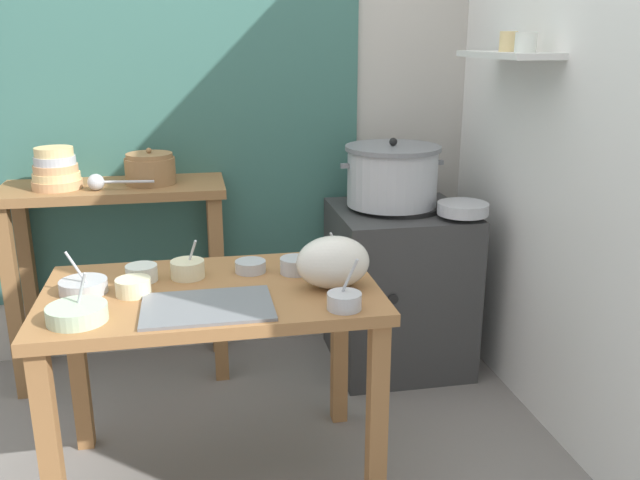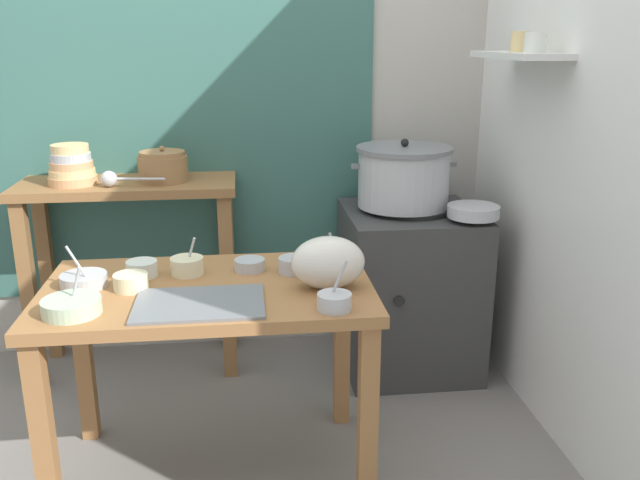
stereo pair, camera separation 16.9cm
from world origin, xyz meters
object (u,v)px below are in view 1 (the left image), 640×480
at_px(prep_table, 213,319).
at_px(wide_pan, 463,209).
at_px(stove_block, 398,286).
at_px(steamer_pot, 392,175).
at_px(prep_bowl_1, 141,272).
at_px(prep_bowl_5, 295,265).
at_px(clay_pot, 150,169).
at_px(prep_bowl_2, 250,266).
at_px(serving_tray, 207,307).
at_px(prep_bowl_3, 83,286).
at_px(prep_bowl_7, 339,259).
at_px(back_shelf_table, 117,233).
at_px(ladle, 98,182).
at_px(prep_bowl_0, 77,313).
at_px(prep_bowl_4, 187,268).
at_px(prep_bowl_6, 133,286).
at_px(prep_bowl_8, 344,300).
at_px(bowl_stack_enamel, 56,170).
at_px(plastic_bag, 333,262).

bearing_deg(prep_table, wide_pan, 26.12).
distance_m(stove_block, steamer_pot, 0.54).
xyz_separation_m(prep_bowl_1, prep_bowl_5, (0.53, -0.02, -0.00)).
distance_m(clay_pot, prep_bowl_2, 0.85).
distance_m(serving_tray, prep_bowl_3, 0.44).
bearing_deg(prep_bowl_7, prep_bowl_5, -174.65).
distance_m(back_shelf_table, prep_bowl_5, 1.04).
bearing_deg(ladle, prep_bowl_0, -88.00).
bearing_deg(ladle, prep_bowl_4, -61.52).
xyz_separation_m(prep_bowl_4, prep_bowl_6, (-0.17, -0.13, -0.00)).
height_order(ladle, prep_bowl_5, ladle).
xyz_separation_m(prep_bowl_6, prep_bowl_7, (0.71, 0.12, 0.00)).
xyz_separation_m(wide_pan, prep_bowl_0, (-1.50, -0.74, -0.06)).
height_order(clay_pot, prep_bowl_2, clay_pot).
bearing_deg(prep_bowl_4, prep_bowl_6, -143.00).
xyz_separation_m(back_shelf_table, ladle, (-0.04, -0.10, 0.26)).
bearing_deg(prep_bowl_0, prep_bowl_1, 62.31).
bearing_deg(prep_table, prep_bowl_2, 44.41).
bearing_deg(prep_bowl_8, prep_bowl_5, 105.20).
distance_m(bowl_stack_enamel, prep_bowl_7, 1.31).
bearing_deg(steamer_pot, serving_tray, -132.82).
relative_size(prep_bowl_1, prep_bowl_8, 0.65).
distance_m(wide_pan, prep_bowl_7, 0.77).
bearing_deg(back_shelf_table, serving_tray, -70.70).
xyz_separation_m(back_shelf_table, prep_bowl_5, (0.68, -0.78, 0.07)).
height_order(plastic_bag, prep_bowl_7, plastic_bag).
distance_m(prep_bowl_4, prep_bowl_7, 0.54).
bearing_deg(back_shelf_table, steamer_pot, -5.10).
height_order(steamer_pot, plastic_bag, steamer_pot).
height_order(serving_tray, plastic_bag, plastic_bag).
bearing_deg(prep_bowl_6, serving_tray, -35.07).
xyz_separation_m(steamer_pot, prep_bowl_2, (-0.71, -0.63, -0.17)).
bearing_deg(prep_bowl_0, prep_bowl_7, 19.92).
distance_m(prep_bowl_3, prep_bowl_6, 0.17).
relative_size(bowl_stack_enamel, prep_bowl_4, 1.48).
bearing_deg(prep_bowl_7, prep_bowl_0, -160.08).
relative_size(plastic_bag, prep_bowl_1, 2.28).
bearing_deg(wide_pan, prep_bowl_1, -162.44).
bearing_deg(wide_pan, prep_bowl_0, -153.81).
xyz_separation_m(back_shelf_table, prep_bowl_0, (-0.01, -1.07, 0.07)).
bearing_deg(wide_pan, serving_tray, -147.63).
bearing_deg(prep_bowl_2, prep_bowl_4, -175.33).
height_order(clay_pot, prep_bowl_5, clay_pot).
relative_size(serving_tray, prep_bowl_0, 2.28).
xyz_separation_m(clay_pot, ladle, (-0.21, -0.10, -0.03)).
xyz_separation_m(plastic_bag, prep_bowl_3, (-0.81, 0.10, -0.06)).
xyz_separation_m(back_shelf_table, bowl_stack_enamel, (-0.22, -0.03, 0.30)).
relative_size(wide_pan, prep_bowl_8, 1.34).
relative_size(bowl_stack_enamel, prep_bowl_6, 1.83).
bearing_deg(prep_bowl_4, prep_bowl_0, -135.16).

